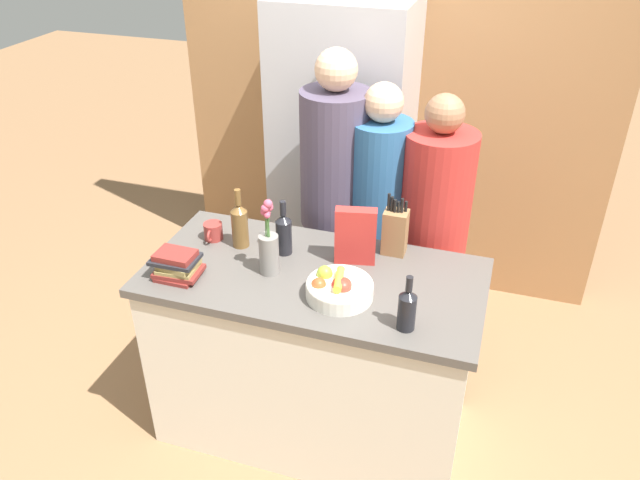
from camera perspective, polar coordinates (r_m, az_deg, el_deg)
ground_plane at (r=3.36m, az=-0.50°, el=-16.32°), size 14.00×14.00×0.00m
kitchen_island at (r=3.04m, az=-0.54°, el=-10.35°), size 1.50×0.74×0.93m
back_wall_wood at (r=3.94m, az=6.65°, el=13.59°), size 2.70×0.12×2.60m
refrigerator at (r=3.79m, az=2.12°, el=7.27°), size 0.76×0.63×1.89m
fruit_bowl at (r=2.59m, az=1.71°, el=-4.36°), size 0.28×0.28×0.10m
knife_block at (r=2.86m, az=6.88°, el=0.81°), size 0.11×0.09×0.30m
flower_vase at (r=2.70m, az=-4.71°, el=-0.70°), size 0.09×0.09×0.36m
cereal_box at (r=2.77m, az=3.26°, el=0.36°), size 0.19×0.10×0.27m
coffee_mug at (r=3.02m, az=-9.75°, el=0.78°), size 0.09×0.12×0.08m
book_stack at (r=2.77m, az=-12.92°, el=-2.24°), size 0.21×0.16×0.12m
bottle_oil at (r=2.85m, az=-3.33°, el=0.66°), size 0.07×0.07×0.27m
bottle_vinegar at (r=2.91m, az=-7.36°, el=1.46°), size 0.08×0.08×0.29m
bottle_wine at (r=2.41m, az=7.97°, el=-6.20°), size 0.07×0.07×0.24m
person_at_sink at (r=3.26m, az=1.33°, el=3.97°), size 0.35×0.35×1.76m
person_in_blue at (r=3.23m, az=5.29°, el=2.14°), size 0.30×0.30×1.62m
person_in_red_tee at (r=3.21m, az=10.23°, el=0.96°), size 0.36×0.36×1.60m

